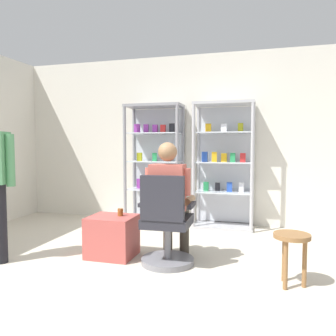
{
  "coord_description": "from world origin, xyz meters",
  "views": [
    {
      "loc": [
        1.11,
        -2.39,
        1.26
      ],
      "look_at": [
        0.08,
        1.27,
        1.0
      ],
      "focal_mm": 35.87,
      "sensor_mm": 36.0,
      "label": 1
    }
  ],
  "objects_px": {
    "office_chair": "(166,228)",
    "seated_shopkeeper": "(170,196)",
    "display_cabinet_right": "(224,165)",
    "storage_crate": "(112,236)",
    "display_cabinet_left": "(155,163)",
    "wooden_stool": "(292,245)",
    "tea_glass": "(120,212)"
  },
  "relations": [
    {
      "from": "display_cabinet_left",
      "to": "wooden_stool",
      "type": "bearing_deg",
      "value": -46.66
    },
    {
      "from": "display_cabinet_left",
      "to": "display_cabinet_right",
      "type": "bearing_deg",
      "value": -0.03
    },
    {
      "from": "tea_glass",
      "to": "display_cabinet_left",
      "type": "bearing_deg",
      "value": 94.2
    },
    {
      "from": "display_cabinet_right",
      "to": "seated_shopkeeper",
      "type": "relative_size",
      "value": 1.47
    },
    {
      "from": "office_chair",
      "to": "tea_glass",
      "type": "height_order",
      "value": "office_chair"
    },
    {
      "from": "office_chair",
      "to": "tea_glass",
      "type": "bearing_deg",
      "value": 164.74
    },
    {
      "from": "seated_shopkeeper",
      "to": "tea_glass",
      "type": "xyz_separation_m",
      "value": [
        -0.58,
        -0.0,
        -0.21
      ]
    },
    {
      "from": "display_cabinet_left",
      "to": "storage_crate",
      "type": "distance_m",
      "value": 1.89
    },
    {
      "from": "storage_crate",
      "to": "wooden_stool",
      "type": "bearing_deg",
      "value": -9.16
    },
    {
      "from": "display_cabinet_left",
      "to": "office_chair",
      "type": "distance_m",
      "value": 2.07
    },
    {
      "from": "office_chair",
      "to": "storage_crate",
      "type": "xyz_separation_m",
      "value": [
        -0.67,
        0.12,
        -0.16
      ]
    },
    {
      "from": "office_chair",
      "to": "wooden_stool",
      "type": "xyz_separation_m",
      "value": [
        1.22,
        -0.19,
        -0.02
      ]
    },
    {
      "from": "storage_crate",
      "to": "wooden_stool",
      "type": "height_order",
      "value": "wooden_stool"
    },
    {
      "from": "display_cabinet_left",
      "to": "tea_glass",
      "type": "xyz_separation_m",
      "value": [
        0.12,
        -1.69,
        -0.46
      ]
    },
    {
      "from": "office_chair",
      "to": "seated_shopkeeper",
      "type": "bearing_deg",
      "value": 91.34
    },
    {
      "from": "wooden_stool",
      "to": "office_chair",
      "type": "bearing_deg",
      "value": 171.2
    },
    {
      "from": "seated_shopkeeper",
      "to": "tea_glass",
      "type": "height_order",
      "value": "seated_shopkeeper"
    },
    {
      "from": "display_cabinet_right",
      "to": "office_chair",
      "type": "relative_size",
      "value": 1.98
    },
    {
      "from": "display_cabinet_right",
      "to": "seated_shopkeeper",
      "type": "height_order",
      "value": "display_cabinet_right"
    },
    {
      "from": "office_chair",
      "to": "storage_crate",
      "type": "relative_size",
      "value": 1.88
    },
    {
      "from": "display_cabinet_right",
      "to": "storage_crate",
      "type": "xyz_separation_m",
      "value": [
        -1.06,
        -1.74,
        -0.73
      ]
    },
    {
      "from": "display_cabinet_right",
      "to": "storage_crate",
      "type": "distance_m",
      "value": 2.16
    },
    {
      "from": "office_chair",
      "to": "storage_crate",
      "type": "bearing_deg",
      "value": 170.2
    },
    {
      "from": "storage_crate",
      "to": "tea_glass",
      "type": "bearing_deg",
      "value": 27.72
    },
    {
      "from": "display_cabinet_right",
      "to": "office_chair",
      "type": "height_order",
      "value": "display_cabinet_right"
    },
    {
      "from": "display_cabinet_right",
      "to": "storage_crate",
      "type": "relative_size",
      "value": 3.72
    },
    {
      "from": "seated_shopkeeper",
      "to": "storage_crate",
      "type": "xyz_separation_m",
      "value": [
        -0.67,
        -0.05,
        -0.48
      ]
    },
    {
      "from": "storage_crate",
      "to": "office_chair",
      "type": "bearing_deg",
      "value": -9.8
    },
    {
      "from": "tea_glass",
      "to": "office_chair",
      "type": "bearing_deg",
      "value": -15.26
    },
    {
      "from": "display_cabinet_left",
      "to": "tea_glass",
      "type": "relative_size",
      "value": 22.37
    },
    {
      "from": "storage_crate",
      "to": "tea_glass",
      "type": "distance_m",
      "value": 0.29
    },
    {
      "from": "office_chair",
      "to": "wooden_stool",
      "type": "bearing_deg",
      "value": -8.8
    }
  ]
}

